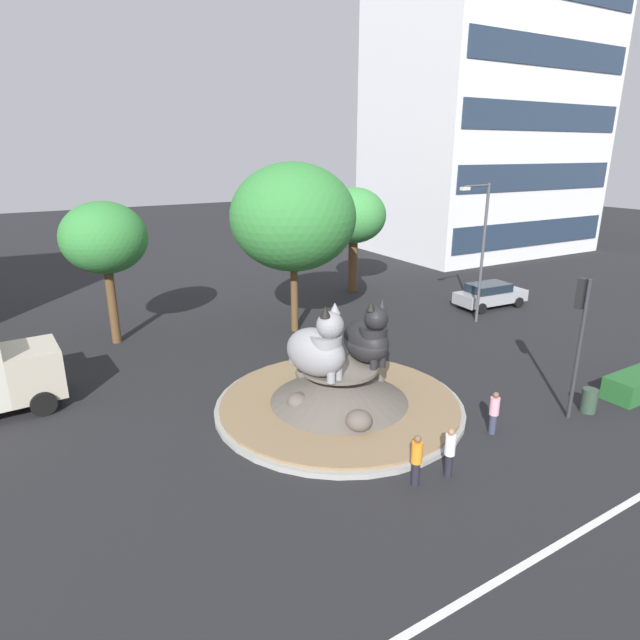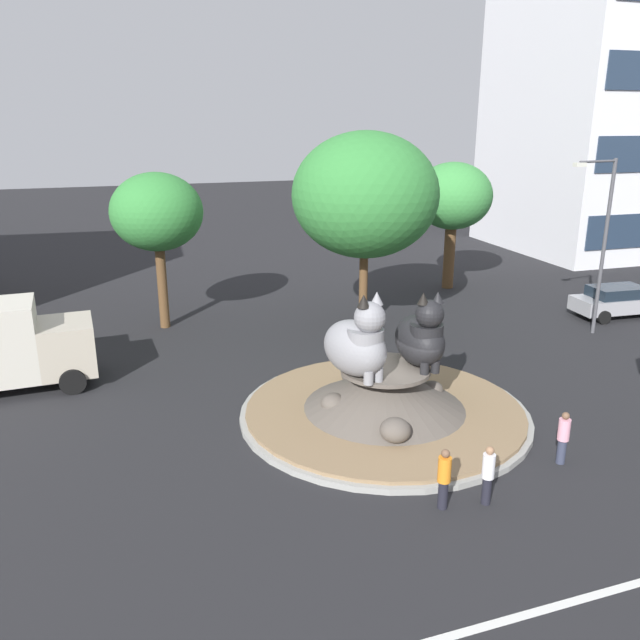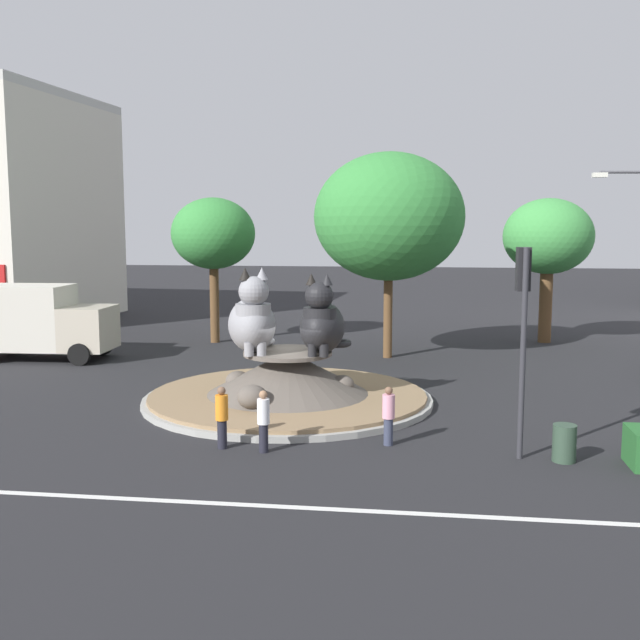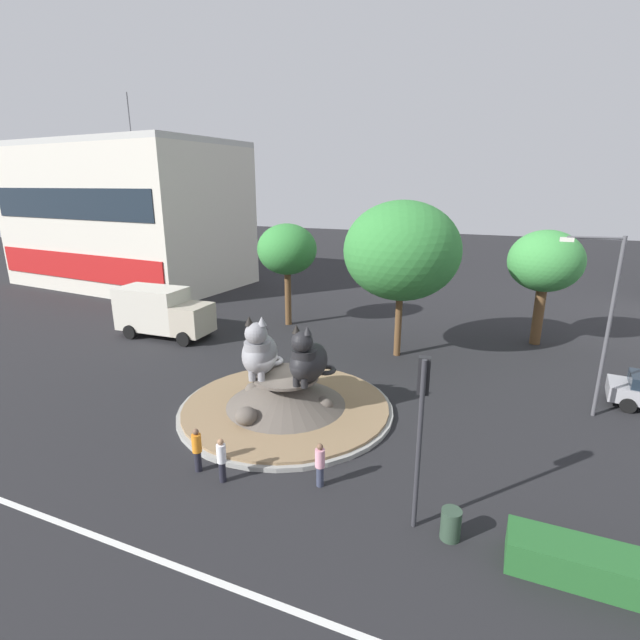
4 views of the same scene
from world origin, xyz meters
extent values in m
plane|color=black|center=(0.00, 0.00, 0.00)|extent=(160.00, 160.00, 0.00)
cube|color=silver|center=(0.00, -8.85, 0.00)|extent=(112.00, 0.20, 0.01)
cylinder|color=gray|center=(0.00, 0.00, 0.09)|extent=(9.25, 9.25, 0.18)
cylinder|color=#846B4C|center=(0.00, 0.00, 0.24)|extent=(8.88, 8.88, 0.11)
cone|color=#564F47|center=(0.00, 0.00, 0.97)|extent=(5.16, 5.16, 1.36)
cylinder|color=#564F47|center=(0.00, 0.00, 1.59)|extent=(2.84, 2.84, 0.12)
ellipsoid|color=#564F47|center=(1.75, 0.11, 0.60)|extent=(0.77, 0.67, 0.61)
ellipsoid|color=#564F47|center=(-0.21, 2.00, 0.68)|extent=(0.97, 0.99, 0.78)
ellipsoid|color=#564F47|center=(-1.68, 0.15, 0.61)|extent=(0.80, 0.81, 0.64)
ellipsoid|color=#564F47|center=(-0.66, -2.19, 0.65)|extent=(0.89, 0.90, 0.71)
ellipsoid|color=gray|center=(-1.12, -0.16, 2.50)|extent=(2.18, 2.70, 1.70)
cylinder|color=gray|center=(-0.97, -0.60, 2.70)|extent=(1.41, 1.41, 1.06)
sphere|color=gray|center=(-0.91, -0.77, 3.62)|extent=(0.94, 0.94, 0.94)
torus|color=gray|center=(-1.08, 0.87, 1.82)|extent=(1.35, 1.35, 0.21)
cone|color=gray|center=(-0.67, -0.68, 4.17)|extent=(0.49, 0.49, 0.38)
cone|color=black|center=(-1.15, -0.85, 4.17)|extent=(0.49, 0.49, 0.38)
cylinder|color=gray|center=(-0.66, -0.90, 1.87)|extent=(0.30, 0.30, 0.43)
cylinder|color=gray|center=(-1.02, -1.03, 1.87)|extent=(0.30, 0.30, 0.43)
ellipsoid|color=black|center=(1.12, -0.06, 2.45)|extent=(1.46, 2.23, 1.59)
cylinder|color=black|center=(1.11, -0.49, 2.63)|extent=(1.07, 1.07, 1.00)
sphere|color=black|center=(1.10, -0.65, 3.50)|extent=(0.88, 0.88, 0.88)
torus|color=black|center=(1.51, 0.83, 1.81)|extent=(1.21, 1.21, 0.20)
cone|color=black|center=(1.35, -0.66, 4.01)|extent=(0.37, 0.37, 0.36)
cone|color=black|center=(0.86, -0.65, 4.01)|extent=(0.37, 0.37, 0.36)
cylinder|color=black|center=(1.28, -0.86, 1.85)|extent=(0.28, 0.28, 0.40)
cylinder|color=black|center=(0.92, -0.85, 1.85)|extent=(0.28, 0.28, 0.40)
cylinder|color=#2D2D33|center=(6.62, -4.98, 2.56)|extent=(0.14, 0.14, 5.12)
cube|color=black|center=(6.59, -4.77, 4.59)|extent=(0.35, 0.28, 1.05)
sphere|color=#360606|center=(6.58, -4.69, 4.91)|extent=(0.18, 0.18, 0.18)
sphere|color=orange|center=(6.58, -4.69, 4.59)|extent=(0.18, 0.18, 0.18)
sphere|color=black|center=(6.58, -4.69, 4.28)|extent=(0.18, 0.18, 0.18)
cube|color=silver|center=(29.59, 21.01, 16.52)|extent=(19.73, 13.62, 33.05)
cube|color=#233347|center=(29.38, 14.46, 2.36)|extent=(18.15, 0.69, 2.15)
cube|color=#233347|center=(29.38, 14.46, 7.08)|extent=(18.15, 0.69, 2.15)
cube|color=#233347|center=(29.38, 14.46, 11.80)|extent=(18.15, 0.69, 2.15)
cube|color=#233347|center=(29.38, 14.46, 16.52)|extent=(18.15, 0.69, 2.15)
cylinder|color=brown|center=(-5.69, 11.67, 1.83)|extent=(0.44, 0.44, 3.66)
ellipsoid|color=#337F38|center=(-5.69, 11.67, 5.26)|extent=(4.01, 4.01, 3.40)
cylinder|color=brown|center=(10.18, 13.84, 1.71)|extent=(0.62, 0.62, 3.43)
ellipsoid|color=#3D8E42|center=(10.18, 13.84, 5.13)|extent=(4.25, 4.25, 3.62)
cylinder|color=brown|center=(2.81, 8.58, 1.74)|extent=(0.38, 0.38, 3.47)
ellipsoid|color=#337F38|center=(2.81, 8.58, 6.00)|extent=(6.32, 6.32, 5.38)
cylinder|color=#4C4C51|center=(12.28, 4.62, 3.79)|extent=(0.16, 0.16, 7.58)
cylinder|color=#4C4C51|center=(11.29, 4.50, 7.48)|extent=(1.99, 0.34, 0.10)
cube|color=silver|center=(10.30, 4.38, 7.38)|extent=(0.50, 0.24, 0.16)
cylinder|color=black|center=(-0.77, -5.16, 0.37)|extent=(0.24, 0.24, 0.74)
cylinder|color=orange|center=(-0.77, -5.16, 1.06)|extent=(0.33, 0.33, 0.64)
sphere|color=brown|center=(-0.77, -5.16, 1.49)|extent=(0.21, 0.21, 0.21)
cylinder|color=black|center=(0.34, -5.34, 0.37)|extent=(0.23, 0.23, 0.73)
cylinder|color=silver|center=(0.34, -5.34, 1.05)|extent=(0.31, 0.31, 0.63)
sphere|color=#936B4C|center=(0.34, -5.34, 1.47)|extent=(0.21, 0.21, 0.21)
cylinder|color=#33384C|center=(3.40, -4.31, 0.36)|extent=(0.24, 0.24, 0.71)
cylinder|color=pink|center=(3.40, -4.31, 1.02)|extent=(0.32, 0.32, 0.62)
sphere|color=brown|center=(3.40, -4.31, 1.44)|extent=(0.20, 0.20, 0.20)
cube|color=#99999E|center=(15.22, 6.27, 0.66)|extent=(4.64, 2.13, 0.68)
cube|color=#19232D|center=(15.00, 6.29, 1.25)|extent=(2.65, 1.75, 0.50)
cylinder|color=black|center=(16.78, 7.02, 0.32)|extent=(0.66, 0.27, 0.64)
cylinder|color=black|center=(16.63, 5.27, 0.32)|extent=(0.66, 0.27, 0.64)
cylinder|color=black|center=(13.81, 7.27, 0.32)|extent=(0.66, 0.27, 0.64)
cylinder|color=black|center=(13.67, 5.52, 0.32)|extent=(0.66, 0.27, 0.64)
cube|color=#B7AD99|center=(-9.60, 6.26, 1.36)|extent=(1.94, 2.46, 1.83)
cylinder|color=black|center=(-9.59, 7.46, 0.45)|extent=(0.91, 0.34, 0.90)
cylinder|color=black|center=(-9.49, 5.08, 0.45)|extent=(0.91, 0.34, 0.90)
cylinder|color=#2D4233|center=(7.64, -5.07, 0.45)|extent=(0.56, 0.56, 0.90)
camera|label=1|loc=(-9.83, -14.76, 9.18)|focal=29.41mm
camera|label=2|loc=(-8.02, -17.07, 9.13)|focal=35.96mm
camera|label=3|loc=(4.15, -22.94, 5.62)|focal=41.62mm
camera|label=4|loc=(8.46, -16.38, 9.48)|focal=26.15mm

